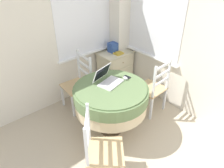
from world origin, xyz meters
TOP-DOWN VIEW (x-y plane):
  - corner_room_shell at (1.24, 1.88)m, footprint 4.39×4.82m
  - round_dining_table at (0.89, 1.79)m, footprint 1.06×1.06m
  - laptop at (0.94, 1.92)m, footprint 0.40×0.38m
  - computer_mouse at (1.19, 1.81)m, footprint 0.05×0.08m
  - cell_phone at (1.25, 1.84)m, footprint 0.07×0.11m
  - dining_chair_near_back_window at (0.87, 2.60)m, footprint 0.44×0.45m
  - dining_chair_near_right_window at (1.71, 1.70)m, footprint 0.45×0.45m
  - dining_chair_camera_near at (0.27, 1.25)m, footprint 0.60×0.60m
  - corner_cabinet at (1.79, 2.71)m, footprint 0.62×0.45m
  - storage_box at (1.78, 2.76)m, footprint 0.16×0.15m
  - book_on_cabinet at (1.79, 2.64)m, footprint 0.16×0.18m

SIDE VIEW (x-z plane):
  - corner_cabinet at x=1.79m, z-range 0.00..0.72m
  - dining_chair_near_back_window at x=0.87m, z-range -0.03..0.94m
  - dining_chair_near_right_window at x=1.71m, z-range -0.03..0.94m
  - dining_chair_camera_near at x=0.27m, z-range -0.03..0.94m
  - round_dining_table at x=0.89m, z-range 0.22..1.00m
  - book_on_cabinet at x=1.79m, z-range 0.72..0.75m
  - cell_phone at x=1.25m, z-range 0.77..0.78m
  - computer_mouse at x=1.19m, z-range 0.77..0.82m
  - storage_box at x=1.78m, z-range 0.72..0.90m
  - laptop at x=0.94m, z-range 0.71..0.94m
  - corner_room_shell at x=1.24m, z-range 0.00..2.55m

